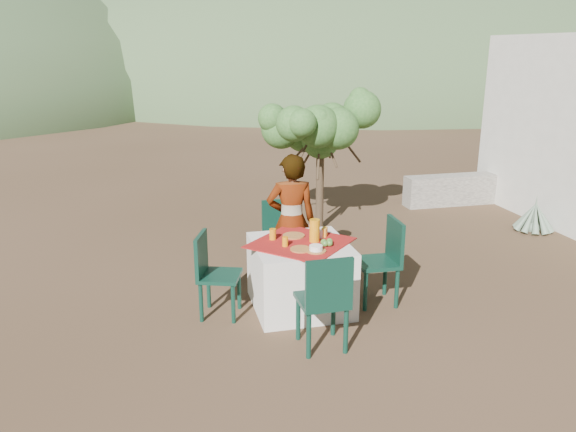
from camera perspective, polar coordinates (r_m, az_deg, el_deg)
The scene contains 24 objects.
ground at distance 6.63m, azimuth 6.15°, elevation -8.20°, with size 160.00×160.00×0.00m, color #3C2D1B.
table at distance 6.22m, azimuth 1.25°, elevation -6.00°, with size 1.30×1.30×0.76m.
chair_far at distance 7.21m, azimuth -0.79°, elevation -1.65°, with size 0.45×0.45×0.92m.
chair_near at distance 5.29m, azimuth 3.76°, elevation -8.35°, with size 0.46×0.46×0.98m.
chair_left at distance 6.04m, azimuth -7.70°, elevation -5.54°, with size 0.54×0.54×0.92m.
chair_right at distance 6.36m, azimuth 9.72°, elevation -4.15°, with size 0.47×0.47×0.97m.
person at distance 6.67m, azimuth 0.33°, elevation -0.49°, with size 0.59×0.39×1.62m, color #8C6651.
shrub_tree at distance 8.73m, azimuth 3.61°, elevation 8.32°, with size 1.63×1.60×1.91m.
agave at distance 9.64m, azimuth 23.76°, elevation -0.13°, with size 0.62×0.62×0.66m.
stone_wall at distance 10.97m, azimuth 18.14°, elevation 2.66°, with size 2.60×0.35×0.55m, color #9C9688.
hill_near_right at distance 44.05m, azimuth 5.33°, elevation 13.01°, with size 48.00×48.00×20.00m, color #304929.
hill_far_center at distance 57.75m, azimuth -15.80°, elevation 13.33°, with size 60.00×60.00×24.00m, color slate.
hill_far_right at distance 59.83m, azimuth 17.20°, elevation 13.31°, with size 36.00×36.00×14.00m, color slate.
plate_far at distance 6.27m, azimuth 0.59°, elevation -2.00°, with size 0.25×0.25×0.01m, color #935F27.
plate_near at distance 5.86m, azimuth 1.31°, elevation -3.38°, with size 0.23×0.23×0.01m, color #935F27.
glass_far at distance 6.15m, azimuth -1.56°, elevation -1.85°, with size 0.07×0.07×0.12m, color orange.
glass_near at distance 5.94m, azimuth -0.29°, elevation -2.61°, with size 0.06×0.06×0.10m, color orange.
juice_pitcher at distance 6.07m, azimuth 2.71°, elevation -1.48°, with size 0.11×0.11×0.25m, color orange.
bowl_plate at distance 5.82m, azimuth 2.86°, elevation -3.54°, with size 0.21×0.21×0.01m, color #935F27.
white_bowl at distance 5.81m, azimuth 2.86°, elevation -3.25°, with size 0.14×0.14×0.05m, color white.
jar_left at distance 6.25m, azimuth 3.67°, elevation -1.70°, with size 0.06×0.06×0.10m, color orange.
jar_right at distance 6.30m, azimuth 3.77°, elevation -1.55°, with size 0.06×0.06×0.10m, color orange.
napkin_holder at distance 6.20m, azimuth 3.17°, elevation -1.86°, with size 0.07×0.04×0.09m, color white.
fruit_cluster at distance 5.98m, azimuth 3.98°, elevation -2.71°, with size 0.14×0.13×0.07m.
Camera 1 is at (-2.07, -5.65, 2.78)m, focal length 35.00 mm.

